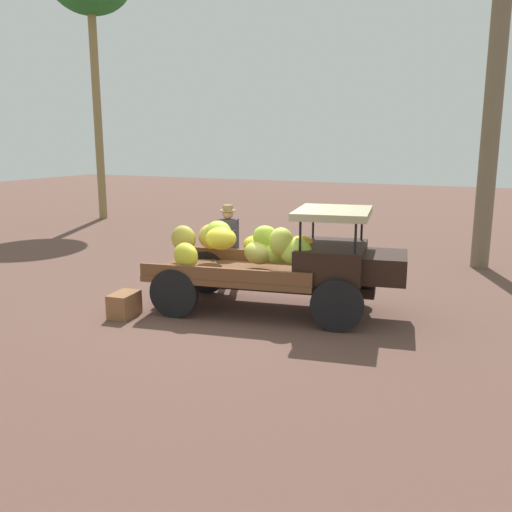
{
  "coord_description": "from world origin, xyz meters",
  "views": [
    {
      "loc": [
        4.3,
        -8.45,
        3.01
      ],
      "look_at": [
        0.27,
        0.17,
        0.99
      ],
      "focal_mm": 38.36,
      "sensor_mm": 36.0,
      "label": 1
    }
  ],
  "objects_px": {
    "farmer": "(228,242)",
    "loose_banana_bunch": "(218,268)",
    "truck": "(283,260)",
    "wooden_crate": "(124,304)"
  },
  "relations": [
    {
      "from": "farmer",
      "to": "loose_banana_bunch",
      "type": "relative_size",
      "value": 2.8
    },
    {
      "from": "truck",
      "to": "loose_banana_bunch",
      "type": "relative_size",
      "value": 7.45
    },
    {
      "from": "wooden_crate",
      "to": "truck",
      "type": "bearing_deg",
      "value": 30.33
    },
    {
      "from": "truck",
      "to": "loose_banana_bunch",
      "type": "distance_m",
      "value": 3.1
    },
    {
      "from": "truck",
      "to": "wooden_crate",
      "type": "bearing_deg",
      "value": -159.71
    },
    {
      "from": "loose_banana_bunch",
      "to": "wooden_crate",
      "type": "bearing_deg",
      "value": -90.8
    },
    {
      "from": "truck",
      "to": "farmer",
      "type": "height_order",
      "value": "truck"
    },
    {
      "from": "loose_banana_bunch",
      "to": "farmer",
      "type": "bearing_deg",
      "value": -50.01
    },
    {
      "from": "farmer",
      "to": "loose_banana_bunch",
      "type": "height_order",
      "value": "farmer"
    },
    {
      "from": "truck",
      "to": "wooden_crate",
      "type": "relative_size",
      "value": 7.94
    }
  ]
}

